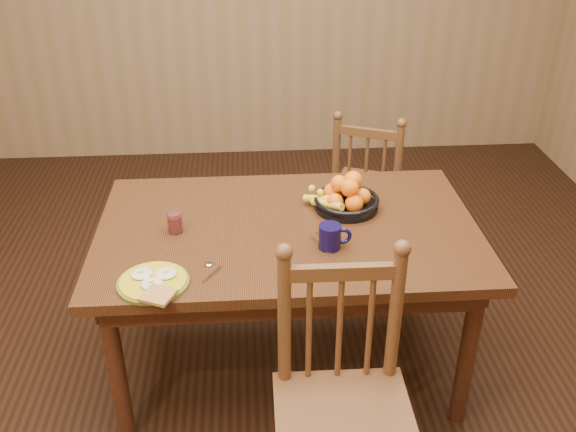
{
  "coord_description": "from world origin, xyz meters",
  "views": [
    {
      "loc": [
        -0.16,
        -2.32,
        2.12
      ],
      "look_at": [
        0.0,
        0.0,
        0.8
      ],
      "focal_mm": 40.0,
      "sensor_mm": 36.0,
      "label": 1
    }
  ],
  "objects": [
    {
      "name": "breakfast_plate",
      "position": [
        -0.52,
        -0.39,
        0.76
      ],
      "size": [
        0.26,
        0.3,
        0.04
      ],
      "color": "#59601E",
      "rests_on": "dining_table"
    },
    {
      "name": "spoon",
      "position": [
        -0.32,
        -0.29,
        0.75
      ],
      "size": [
        0.07,
        0.15,
        0.01
      ],
      "rotation": [
        0.0,
        0.0,
        -0.58
      ],
      "color": "silver",
      "rests_on": "dining_table"
    },
    {
      "name": "coffee_mug",
      "position": [
        0.16,
        -0.18,
        0.8
      ],
      "size": [
        0.13,
        0.09,
        0.1
      ],
      "color": "black",
      "rests_on": "dining_table"
    },
    {
      "name": "fork",
      "position": [
        0.12,
        -0.13,
        0.75
      ],
      "size": [
        0.07,
        0.18,
        0.0
      ],
      "rotation": [
        0.0,
        0.0,
        0.42
      ],
      "color": "silver",
      "rests_on": "dining_table"
    },
    {
      "name": "dining_table",
      "position": [
        0.0,
        0.0,
        0.67
      ],
      "size": [
        1.6,
        1.0,
        0.75
      ],
      "color": "black",
      "rests_on": "ground"
    },
    {
      "name": "chair_far",
      "position": [
        0.53,
        0.92,
        0.44
      ],
      "size": [
        0.53,
        0.52,
        0.91
      ],
      "rotation": [
        0.0,
        0.0,
        2.74
      ],
      "color": "#462C15",
      "rests_on": "ground"
    },
    {
      "name": "juice_glass",
      "position": [
        -0.47,
        -0.01,
        0.79
      ],
      "size": [
        0.06,
        0.06,
        0.09
      ],
      "color": "silver",
      "rests_on": "dining_table"
    },
    {
      "name": "fruit_bowl",
      "position": [
        0.26,
        0.14,
        0.81
      ],
      "size": [
        0.32,
        0.29,
        0.17
      ],
      "color": "black",
      "rests_on": "dining_table"
    },
    {
      "name": "room",
      "position": [
        0.0,
        0.0,
        1.35
      ],
      "size": [
        4.52,
        5.02,
        2.72
      ],
      "color": "black",
      "rests_on": "ground"
    },
    {
      "name": "chair_near",
      "position": [
        0.13,
        -0.78,
        0.5
      ],
      "size": [
        0.47,
        0.45,
        1.02
      ],
      "rotation": [
        0.0,
        0.0,
        -0.01
      ],
      "color": "#462C15",
      "rests_on": "ground"
    }
  ]
}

